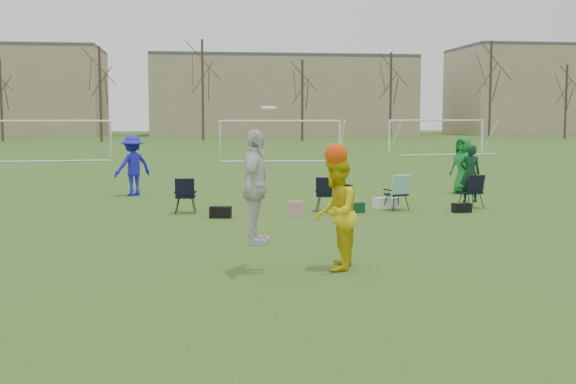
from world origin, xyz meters
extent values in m
plane|color=#33591B|center=(0.00, 0.00, 0.00)|extent=(260.00, 260.00, 0.00)
imported|color=#1B1AC9|center=(-3.35, 12.84, 1.01)|extent=(1.50, 1.35, 2.02)
imported|color=#167D2D|center=(7.85, 11.98, 0.98)|extent=(1.02, 1.14, 1.96)
imported|color=silver|center=(-0.35, 0.31, 1.44)|extent=(0.77, 1.22, 1.94)
imported|color=yellow|center=(1.03, 0.31, 0.98)|extent=(1.01, 1.14, 1.95)
sphere|color=#E9430C|center=(1.03, 0.31, 1.98)|extent=(0.39, 0.39, 0.39)
cylinder|color=white|center=(-0.11, 0.36, 2.77)|extent=(0.27, 0.27, 0.06)
imported|color=#0E331B|center=(6.62, 8.28, 0.99)|extent=(0.66, 0.48, 1.68)
cube|color=black|center=(-0.67, 7.02, 0.15)|extent=(0.60, 0.41, 0.30)
cube|color=#D08698|center=(1.33, 7.07, 0.20)|extent=(0.38, 0.27, 0.40)
cube|color=#103B1A|center=(3.06, 7.57, 0.14)|extent=(0.50, 0.37, 0.28)
cube|color=white|center=(3.98, 8.28, 0.16)|extent=(0.47, 0.37, 0.32)
cylinder|color=silver|center=(4.42, 8.37, 0.15)|extent=(0.26, 0.26, 0.30)
cube|color=black|center=(5.97, 7.20, 0.13)|extent=(0.52, 0.31, 0.26)
cube|color=black|center=(-1.58, 8.13, 0.48)|extent=(0.64, 0.64, 0.96)
cube|color=black|center=(2.32, 7.98, 0.48)|extent=(0.75, 0.75, 0.96)
cube|color=black|center=(4.33, 7.98, 0.48)|extent=(0.74, 0.74, 0.96)
cube|color=black|center=(6.62, 8.18, 0.48)|extent=(0.71, 0.71, 0.96)
cylinder|color=white|center=(-6.36, 34.32, 1.20)|extent=(0.12, 0.12, 2.40)
cylinder|color=white|center=(-10.00, 34.00, 2.40)|extent=(7.28, 0.76, 0.12)
cylinder|color=white|center=(0.36, 32.25, 1.20)|extent=(0.12, 0.12, 2.40)
cylinder|color=white|center=(7.64, 31.75, 1.20)|extent=(0.12, 0.12, 2.40)
cylinder|color=white|center=(4.00, 32.00, 2.40)|extent=(7.29, 0.63, 0.12)
cylinder|color=white|center=(12.39, 37.49, 1.20)|extent=(0.12, 0.12, 2.40)
cylinder|color=white|center=(19.61, 38.51, 1.20)|extent=(0.12, 0.12, 2.40)
cylinder|color=white|center=(16.00, 38.00, 2.40)|extent=(7.25, 1.13, 0.12)
cylinder|color=#382B21|center=(-22.00, 71.50, 4.50)|extent=(0.28, 0.28, 9.00)
cylinder|color=#382B21|center=(-11.00, 68.50, 5.10)|extent=(0.28, 0.28, 10.20)
cylinder|color=#382B21|center=(0.00, 71.50, 5.70)|extent=(0.28, 0.28, 11.40)
cylinder|color=#382B21|center=(11.00, 68.50, 4.50)|extent=(0.28, 0.28, 9.00)
cylinder|color=#382B21|center=(22.00, 71.50, 5.10)|extent=(0.28, 0.28, 10.20)
cylinder|color=#382B21|center=(33.00, 68.50, 5.70)|extent=(0.28, 0.28, 11.40)
cylinder|color=#382B21|center=(44.00, 71.50, 4.50)|extent=(0.28, 0.28, 9.00)
cube|color=tan|center=(12.00, 96.00, 5.50)|extent=(38.00, 16.00, 11.00)
cube|color=tan|center=(55.00, 96.00, 6.50)|extent=(30.00, 16.00, 13.00)
camera|label=1|loc=(-1.41, -11.69, 2.61)|focal=45.00mm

